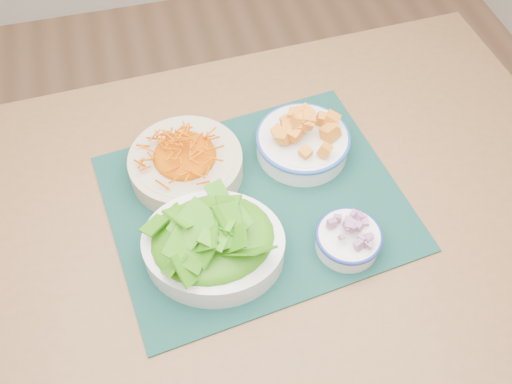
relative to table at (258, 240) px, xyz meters
The scene contains 6 objects.
table is the anchor object (origin of this frame).
placemat 0.09m from the table, 81.81° to the left, with size 0.54×0.44×0.00m, color black.
carrot_bowl 0.21m from the table, 130.02° to the left, with size 0.28×0.28×0.09m.
squash_bowl 0.22m from the table, 45.37° to the left, with size 0.24×0.24×0.10m.
lettuce_bowl 0.19m from the table, 146.00° to the right, with size 0.30×0.27×0.12m.
onion_bowl 0.21m from the table, 37.93° to the right, with size 0.13×0.13×0.06m.
Camera 1 is at (0.12, -0.37, 1.63)m, focal length 40.00 mm.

